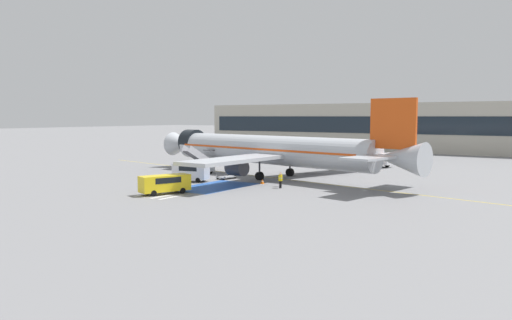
% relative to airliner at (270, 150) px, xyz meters
% --- Properties ---
extents(ground_plane, '(600.00, 600.00, 0.00)m').
position_rel_airliner_xyz_m(ground_plane, '(1.40, -0.82, -3.77)').
color(ground_plane, slate).
extents(apron_leadline_yellow, '(76.98, 13.98, 0.01)m').
position_rel_airliner_xyz_m(apron_leadline_yellow, '(-0.59, 0.11, -3.77)').
color(apron_leadline_yellow, gold).
rests_on(apron_leadline_yellow, ground_plane).
extents(apron_stand_patch_blue, '(6.22, 10.61, 0.01)m').
position_rel_airliner_xyz_m(apron_stand_patch_blue, '(-0.59, -11.26, -3.77)').
color(apron_stand_patch_blue, '#2856A8').
rests_on(apron_stand_patch_blue, ground_plane).
extents(apron_walkway_bar_0, '(0.44, 3.60, 0.01)m').
position_rel_airliner_xyz_m(apron_walkway_bar_0, '(-2.99, -19.87, -3.77)').
color(apron_walkway_bar_0, silver).
rests_on(apron_walkway_bar_0, ground_plane).
extents(apron_walkway_bar_1, '(0.44, 3.60, 0.01)m').
position_rel_airliner_xyz_m(apron_walkway_bar_1, '(-1.79, -19.87, -3.77)').
color(apron_walkway_bar_1, silver).
rests_on(apron_walkway_bar_1, ground_plane).
extents(apron_walkway_bar_2, '(0.44, 3.60, 0.01)m').
position_rel_airliner_xyz_m(apron_walkway_bar_2, '(-0.59, -19.87, -3.77)').
color(apron_walkway_bar_2, silver).
rests_on(apron_walkway_bar_2, ground_plane).
extents(apron_walkway_bar_3, '(0.44, 3.60, 0.01)m').
position_rel_airliner_xyz_m(apron_walkway_bar_3, '(0.61, -19.87, -3.77)').
color(apron_walkway_bar_3, silver).
rests_on(apron_walkway_bar_3, ground_plane).
extents(airliner, '(44.42, 34.30, 10.39)m').
position_rel_airliner_xyz_m(airliner, '(0.00, 0.00, 0.00)').
color(airliner, '#B7BCC4').
rests_on(airliner, ground_plane).
extents(boarding_stairs_forward, '(3.01, 5.49, 4.30)m').
position_rel_airliner_xyz_m(boarding_stairs_forward, '(-10.64, -2.69, -2.74)').
color(boarding_stairs_forward, '#ADB2BA').
rests_on(boarding_stairs_forward, ground_plane).
extents(fuel_tanker, '(9.10, 3.81, 3.58)m').
position_rel_airliner_xyz_m(fuel_tanker, '(4.98, 22.43, -1.96)').
color(fuel_tanker, '#38383D').
rests_on(fuel_tanker, ground_plane).
extents(service_van_0, '(4.87, 3.07, 2.38)m').
position_rel_airliner_xyz_m(service_van_0, '(-6.16, -9.22, -2.36)').
color(service_van_0, silver).
rests_on(service_van_0, ground_plane).
extents(service_van_1, '(3.57, 5.76, 2.05)m').
position_rel_airliner_xyz_m(service_van_1, '(-1.50, -18.67, -2.54)').
color(service_van_1, yellow).
rests_on(service_van_1, ground_plane).
extents(baggage_cart, '(1.77, 2.74, 0.87)m').
position_rel_airliner_xyz_m(baggage_cart, '(-3.96, -4.56, -3.52)').
color(baggage_cart, gray).
rests_on(baggage_cart, ground_plane).
extents(ground_crew_0, '(0.44, 0.24, 1.76)m').
position_rel_airliner_xyz_m(ground_crew_0, '(6.61, -7.96, -2.75)').
color(ground_crew_0, black).
rests_on(ground_crew_0, ground_plane).
extents(ground_crew_1, '(0.49, 0.40, 1.72)m').
position_rel_airliner_xyz_m(ground_crew_1, '(5.95, -6.84, -2.78)').
color(ground_crew_1, black).
rests_on(ground_crew_1, ground_plane).
extents(traffic_cone_0, '(0.54, 0.54, 0.60)m').
position_rel_airliner_xyz_m(traffic_cone_0, '(2.74, -5.94, -3.47)').
color(traffic_cone_0, orange).
rests_on(traffic_cone_0, ground_plane).
extents(terminal_building, '(93.37, 12.10, 11.52)m').
position_rel_airliner_xyz_m(terminal_building, '(-8.67, 62.52, 1.99)').
color(terminal_building, '#B2AD9E').
rests_on(terminal_building, ground_plane).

